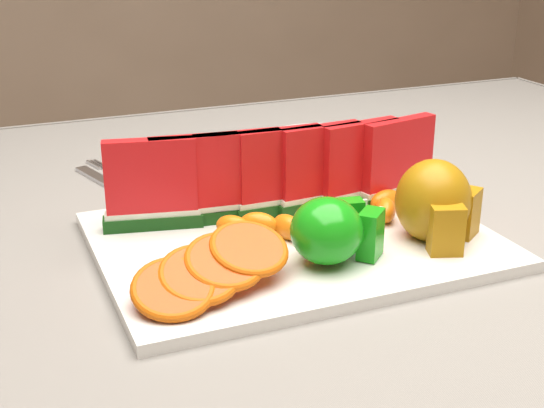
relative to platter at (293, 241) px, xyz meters
name	(u,v)px	position (x,y,z in m)	size (l,w,h in m)	color
table	(276,296)	(0.02, 0.08, -0.11)	(1.40, 0.90, 0.75)	#4B2A17
tablecloth	(276,248)	(0.02, 0.08, -0.05)	(1.53, 1.03, 0.20)	gray
platter	(293,241)	(0.00, 0.00, 0.00)	(0.40, 0.30, 0.01)	silver
apple_cluster	(332,230)	(0.01, -0.07, 0.04)	(0.11, 0.09, 0.06)	#1C860F
pear_cluster	(436,203)	(0.13, -0.06, 0.04)	(0.09, 0.09, 0.09)	#B17C17
side_plate	(321,142)	(0.19, 0.32, 0.00)	(0.23, 0.23, 0.01)	silver
fork	(109,183)	(-0.14, 0.26, 0.00)	(0.06, 0.19, 0.00)	silver
watermelon_row	(280,174)	(0.01, 0.06, 0.05)	(0.39, 0.07, 0.10)	#08370B
orange_fan_front	(212,268)	(-0.12, -0.09, 0.03)	(0.16, 0.11, 0.05)	#DD5100
orange_fan_back	(215,186)	(-0.04, 0.13, 0.02)	(0.22, 0.09, 0.04)	#DD5100
tangerine_segments	(315,219)	(0.03, 0.00, 0.02)	(0.23, 0.07, 0.03)	#D6560C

